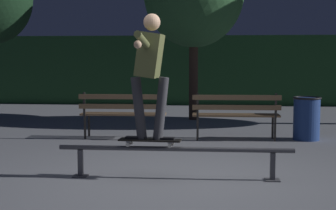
{
  "coord_description": "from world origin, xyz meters",
  "views": [
    {
      "loc": [
        0.44,
        -5.99,
        1.49
      ],
      "look_at": [
        -0.16,
        0.86,
        0.85
      ],
      "focal_mm": 52.71,
      "sensor_mm": 36.0,
      "label": 1
    }
  ],
  "objects_px": {
    "grind_rail": "(175,153)",
    "park_bench_leftmost": "(123,110)",
    "skateboard": "(150,140)",
    "trash_can": "(307,118)",
    "skateboarder": "(150,65)",
    "park_bench_left_center": "(236,111)"
  },
  "relations": [
    {
      "from": "park_bench_leftmost",
      "to": "trash_can",
      "type": "height_order",
      "value": "park_bench_leftmost"
    },
    {
      "from": "skateboarder",
      "to": "park_bench_left_center",
      "type": "distance_m",
      "value": 3.37
    },
    {
      "from": "park_bench_left_center",
      "to": "park_bench_leftmost",
      "type": "bearing_deg",
      "value": 180.0
    },
    {
      "from": "trash_can",
      "to": "park_bench_left_center",
      "type": "bearing_deg",
      "value": -172.72
    },
    {
      "from": "skateboard",
      "to": "trash_can",
      "type": "bearing_deg",
      "value": 51.57
    },
    {
      "from": "trash_can",
      "to": "skateboarder",
      "type": "bearing_deg",
      "value": -128.39
    },
    {
      "from": "park_bench_leftmost",
      "to": "trash_can",
      "type": "bearing_deg",
      "value": 2.8
    },
    {
      "from": "skateboarder",
      "to": "park_bench_leftmost",
      "type": "bearing_deg",
      "value": 106.49
    },
    {
      "from": "skateboard",
      "to": "park_bench_leftmost",
      "type": "height_order",
      "value": "park_bench_leftmost"
    },
    {
      "from": "skateboarder",
      "to": "park_bench_left_center",
      "type": "relative_size",
      "value": 0.97
    },
    {
      "from": "skateboarder",
      "to": "trash_can",
      "type": "height_order",
      "value": "skateboarder"
    },
    {
      "from": "grind_rail",
      "to": "skateboarder",
      "type": "distance_m",
      "value": 1.14
    },
    {
      "from": "grind_rail",
      "to": "trash_can",
      "type": "bearing_deg",
      "value": 55.22
    },
    {
      "from": "grind_rail",
      "to": "skateboard",
      "type": "relative_size",
      "value": 3.71
    },
    {
      "from": "skateboarder",
      "to": "trash_can",
      "type": "relative_size",
      "value": 1.95
    },
    {
      "from": "trash_can",
      "to": "park_bench_leftmost",
      "type": "bearing_deg",
      "value": -177.2
    },
    {
      "from": "park_bench_leftmost",
      "to": "park_bench_left_center",
      "type": "bearing_deg",
      "value": 0.0
    },
    {
      "from": "grind_rail",
      "to": "park_bench_leftmost",
      "type": "relative_size",
      "value": 1.83
    },
    {
      "from": "skateboarder",
      "to": "trash_can",
      "type": "bearing_deg",
      "value": 51.61
    },
    {
      "from": "skateboard",
      "to": "skateboarder",
      "type": "distance_m",
      "value": 0.94
    },
    {
      "from": "skateboarder",
      "to": "park_bench_leftmost",
      "type": "height_order",
      "value": "skateboarder"
    },
    {
      "from": "park_bench_leftmost",
      "to": "park_bench_left_center",
      "type": "height_order",
      "value": "same"
    }
  ]
}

